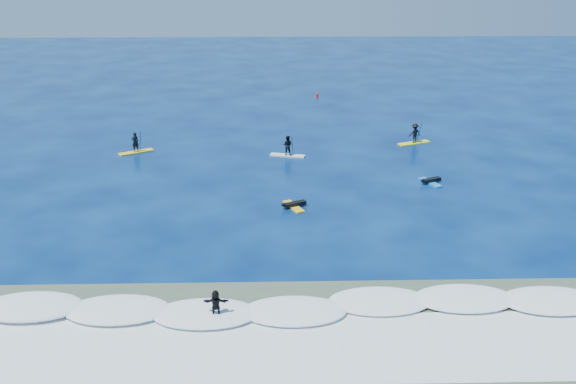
{
  "coord_description": "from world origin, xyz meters",
  "views": [
    {
      "loc": [
        0.09,
        -35.42,
        15.72
      ],
      "look_at": [
        1.06,
        3.18,
        0.6
      ],
      "focal_mm": 40.0,
      "sensor_mm": 36.0,
      "label": 1
    }
  ],
  "objects_px": {
    "sup_paddler_center": "(287,147)",
    "marker_buoy": "(317,95)",
    "sup_paddler_right": "(415,135)",
    "prone_paddler_far": "(430,181)",
    "wave_surfer": "(216,305)",
    "sup_paddler_left": "(136,146)",
    "prone_paddler_near": "(294,205)"
  },
  "relations": [
    {
      "from": "sup_paddler_left",
      "to": "marker_buoy",
      "type": "xyz_separation_m",
      "value": [
        15.71,
        18.73,
        -0.29
      ]
    },
    {
      "from": "prone_paddler_near",
      "to": "wave_surfer",
      "type": "bearing_deg",
      "value": 138.97
    },
    {
      "from": "sup_paddler_left",
      "to": "prone_paddler_far",
      "type": "bearing_deg",
      "value": -49.02
    },
    {
      "from": "marker_buoy",
      "to": "sup_paddler_center",
      "type": "bearing_deg",
      "value": -100.41
    },
    {
      "from": "sup_paddler_left",
      "to": "sup_paddler_center",
      "type": "relative_size",
      "value": 0.96
    },
    {
      "from": "sup_paddler_center",
      "to": "marker_buoy",
      "type": "xyz_separation_m",
      "value": [
        3.65,
        19.9,
        -0.41
      ]
    },
    {
      "from": "sup_paddler_center",
      "to": "sup_paddler_right",
      "type": "relative_size",
      "value": 0.97
    },
    {
      "from": "prone_paddler_far",
      "to": "wave_surfer",
      "type": "height_order",
      "value": "wave_surfer"
    },
    {
      "from": "sup_paddler_right",
      "to": "marker_buoy",
      "type": "height_order",
      "value": "sup_paddler_right"
    },
    {
      "from": "prone_paddler_near",
      "to": "marker_buoy",
      "type": "distance_m",
      "value": 30.51
    },
    {
      "from": "sup_paddler_right",
      "to": "marker_buoy",
      "type": "bearing_deg",
      "value": 90.45
    },
    {
      "from": "sup_paddler_center",
      "to": "marker_buoy",
      "type": "bearing_deg",
      "value": 93.44
    },
    {
      "from": "sup_paddler_left",
      "to": "wave_surfer",
      "type": "distance_m",
      "value": 25.85
    },
    {
      "from": "prone_paddler_near",
      "to": "marker_buoy",
      "type": "height_order",
      "value": "marker_buoy"
    },
    {
      "from": "sup_paddler_left",
      "to": "prone_paddler_near",
      "type": "xyz_separation_m",
      "value": [
        12.2,
        -11.57,
        -0.45
      ]
    },
    {
      "from": "prone_paddler_near",
      "to": "prone_paddler_far",
      "type": "xyz_separation_m",
      "value": [
        9.69,
        4.13,
        -0.0
      ]
    },
    {
      "from": "sup_paddler_center",
      "to": "prone_paddler_far",
      "type": "distance_m",
      "value": 11.67
    },
    {
      "from": "wave_surfer",
      "to": "sup_paddler_left",
      "type": "bearing_deg",
      "value": 109.21
    },
    {
      "from": "prone_paddler_near",
      "to": "prone_paddler_far",
      "type": "bearing_deg",
      "value": -91.23
    },
    {
      "from": "sup_paddler_center",
      "to": "sup_paddler_left",
      "type": "bearing_deg",
      "value": -171.69
    },
    {
      "from": "sup_paddler_left",
      "to": "sup_paddler_center",
      "type": "xyz_separation_m",
      "value": [
        12.06,
        -1.17,
        0.11
      ]
    },
    {
      "from": "sup_paddler_center",
      "to": "prone_paddler_far",
      "type": "relative_size",
      "value": 1.34
    },
    {
      "from": "sup_paddler_left",
      "to": "marker_buoy",
      "type": "height_order",
      "value": "sup_paddler_left"
    },
    {
      "from": "sup_paddler_left",
      "to": "marker_buoy",
      "type": "bearing_deg",
      "value": 19.76
    },
    {
      "from": "prone_paddler_far",
      "to": "wave_surfer",
      "type": "bearing_deg",
      "value": 116.54
    },
    {
      "from": "prone_paddler_near",
      "to": "marker_buoy",
      "type": "xyz_separation_m",
      "value": [
        3.51,
        30.31,
        0.16
      ]
    },
    {
      "from": "sup_paddler_left",
      "to": "sup_paddler_right",
      "type": "height_order",
      "value": "sup_paddler_right"
    },
    {
      "from": "sup_paddler_center",
      "to": "prone_paddler_near",
      "type": "bearing_deg",
      "value": -75.38
    },
    {
      "from": "sup_paddler_center",
      "to": "sup_paddler_right",
      "type": "bearing_deg",
      "value": 29.93
    },
    {
      "from": "sup_paddler_left",
      "to": "prone_paddler_near",
      "type": "height_order",
      "value": "sup_paddler_left"
    },
    {
      "from": "sup_paddler_left",
      "to": "prone_paddler_far",
      "type": "relative_size",
      "value": 1.29
    },
    {
      "from": "prone_paddler_near",
      "to": "prone_paddler_far",
      "type": "distance_m",
      "value": 10.53
    }
  ]
}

